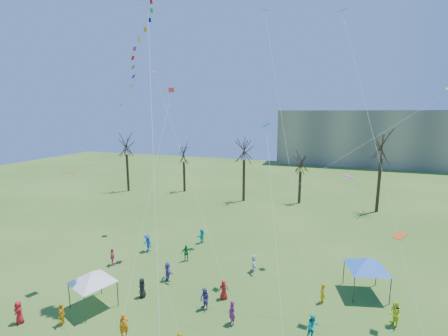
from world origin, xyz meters
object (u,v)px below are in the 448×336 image
(distant_building, at_px, (392,138))
(canopy_tent_white, at_px, (92,277))
(canopy_tent_blue, at_px, (367,263))
(big_box_kite, at_px, (140,56))

(distant_building, xyz_separation_m, canopy_tent_white, (-31.45, -78.25, -5.06))
(canopy_tent_white, distance_m, canopy_tent_blue, 21.24)
(big_box_kite, xyz_separation_m, canopy_tent_blue, (16.27, 5.80, -15.74))
(big_box_kite, height_order, canopy_tent_white, big_box_kite)
(big_box_kite, bearing_deg, distant_building, 69.42)
(distant_building, distance_m, canopy_tent_blue, 70.82)
(big_box_kite, relative_size, canopy_tent_blue, 5.89)
(big_box_kite, xyz_separation_m, canopy_tent_white, (-3.13, -2.84, -15.93))
(canopy_tent_blue, bearing_deg, big_box_kite, -160.37)
(distant_building, relative_size, canopy_tent_blue, 14.98)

